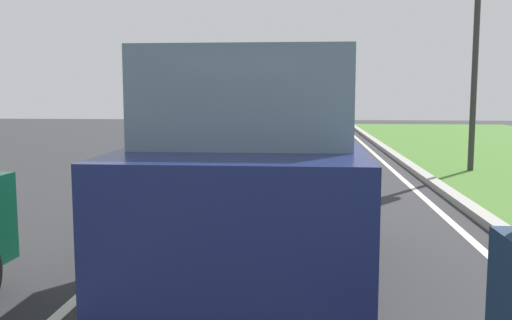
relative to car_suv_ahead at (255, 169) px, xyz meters
name	(u,v)px	position (x,y,z in m)	size (l,w,h in m)	color
ground_plane	(229,195)	(-0.92, 4.86, -1.17)	(60.00, 60.00, 0.00)	#2D2D30
lane_line_center	(192,195)	(-1.62, 4.86, -1.16)	(0.12, 32.00, 0.01)	silver
lane_line_right_edge	(424,198)	(2.68, 4.86, -1.16)	(0.12, 32.00, 0.01)	silver
curb_right	(452,196)	(3.18, 4.86, -1.11)	(0.24, 48.00, 0.12)	#9E9B93
car_suv_ahead	(255,169)	(0.00, 0.00, 0.00)	(1.98, 4.50, 2.28)	navy
traffic_light_near_right	(478,17)	(4.47, 8.25, 2.50)	(0.32, 0.50, 5.38)	#2D2D2D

